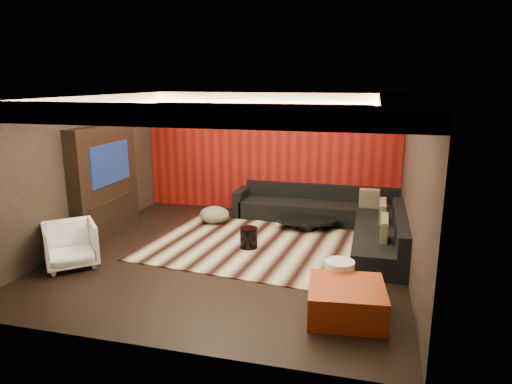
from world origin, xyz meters
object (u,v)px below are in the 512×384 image
(coffee_table, at_px, (307,223))
(drum_stool, at_px, (249,238))
(orange_ottoman, at_px, (346,301))
(sectional_sofa, at_px, (338,219))
(armchair, at_px, (70,245))
(white_side_table, at_px, (339,278))

(coffee_table, relative_size, drum_stool, 3.38)
(orange_ottoman, relative_size, sectional_sofa, 0.27)
(orange_ottoman, distance_m, armchair, 4.63)
(sectional_sofa, bearing_deg, orange_ottoman, -83.75)
(coffee_table, height_order, armchair, armchair)
(sectional_sofa, bearing_deg, drum_stool, -136.47)
(coffee_table, xyz_separation_m, sectional_sofa, (0.64, 0.05, 0.13))
(white_side_table, xyz_separation_m, sectional_sofa, (-0.25, 2.97, -0.01))
(armchair, bearing_deg, white_side_table, -41.89)
(drum_stool, height_order, armchair, armchair)
(armchair, height_order, sectional_sofa, armchair)
(armchair, bearing_deg, drum_stool, -12.27)
(white_side_table, xyz_separation_m, armchair, (-4.45, -0.02, 0.11))
(coffee_table, distance_m, white_side_table, 3.05)
(drum_stool, height_order, orange_ottoman, orange_ottoman)
(drum_stool, height_order, white_side_table, white_side_table)
(drum_stool, distance_m, orange_ottoman, 2.84)
(sectional_sofa, bearing_deg, white_side_table, -85.23)
(white_side_table, distance_m, armchair, 4.45)
(coffee_table, height_order, white_side_table, white_side_table)
(armchair, bearing_deg, sectional_sofa, -6.76)
(coffee_table, xyz_separation_m, armchair, (-3.56, -2.94, 0.25))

